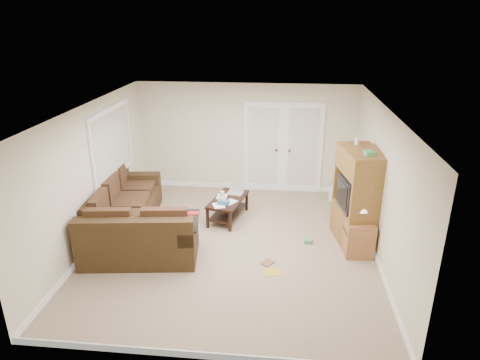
# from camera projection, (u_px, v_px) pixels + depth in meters

# --- Properties ---
(floor) EXTENTS (5.50, 5.50, 0.00)m
(floor) POSITION_uv_depth(u_px,v_px,m) (232.00, 245.00, 7.73)
(floor) COLOR gray
(floor) RESTS_ON ground
(ceiling) EXTENTS (5.00, 5.50, 0.02)m
(ceiling) POSITION_uv_depth(u_px,v_px,m) (231.00, 109.00, 6.83)
(ceiling) COLOR white
(ceiling) RESTS_ON wall_back
(wall_left) EXTENTS (0.02, 5.50, 2.50)m
(wall_left) POSITION_uv_depth(u_px,v_px,m) (91.00, 176.00, 7.52)
(wall_left) COLOR beige
(wall_left) RESTS_ON floor
(wall_right) EXTENTS (0.02, 5.50, 2.50)m
(wall_right) POSITION_uv_depth(u_px,v_px,m) (382.00, 187.00, 7.04)
(wall_right) COLOR beige
(wall_right) RESTS_ON floor
(wall_back) EXTENTS (5.00, 0.02, 2.50)m
(wall_back) POSITION_uv_depth(u_px,v_px,m) (246.00, 138.00, 9.83)
(wall_back) COLOR beige
(wall_back) RESTS_ON floor
(wall_front) EXTENTS (5.00, 0.02, 2.50)m
(wall_front) POSITION_uv_depth(u_px,v_px,m) (202.00, 271.00, 4.73)
(wall_front) COLOR beige
(wall_front) RESTS_ON floor
(baseboards) EXTENTS (5.00, 5.50, 0.10)m
(baseboards) POSITION_uv_depth(u_px,v_px,m) (232.00, 243.00, 7.72)
(baseboards) COLOR silver
(baseboards) RESTS_ON floor
(french_doors) EXTENTS (1.80, 0.05, 2.13)m
(french_doors) POSITION_uv_depth(u_px,v_px,m) (283.00, 148.00, 9.80)
(french_doors) COLOR silver
(french_doors) RESTS_ON floor
(window_left) EXTENTS (0.05, 1.92, 1.42)m
(window_left) POSITION_uv_depth(u_px,v_px,m) (113.00, 144.00, 8.33)
(window_left) COLOR silver
(window_left) RESTS_ON wall_left
(sectional_sofa) EXTENTS (2.30, 3.03, 0.91)m
(sectional_sofa) POSITION_uv_depth(u_px,v_px,m) (132.00, 221.00, 7.86)
(sectional_sofa) COLOR #3A2916
(sectional_sofa) RESTS_ON floor
(coffee_table) EXTENTS (0.78, 1.19, 0.74)m
(coffee_table) POSITION_uv_depth(u_px,v_px,m) (228.00, 207.00, 8.68)
(coffee_table) COLOR black
(coffee_table) RESTS_ON floor
(tv_armoire) EXTENTS (0.78, 1.18, 1.89)m
(tv_armoire) POSITION_uv_depth(u_px,v_px,m) (358.00, 197.00, 7.57)
(tv_armoire) COLOR brown
(tv_armoire) RESTS_ON floor
(side_cabinet) EXTENTS (0.51, 0.51, 1.00)m
(side_cabinet) POSITION_uv_depth(u_px,v_px,m) (359.00, 235.00, 7.35)
(side_cabinet) COLOR #996238
(side_cabinet) RESTS_ON floor
(space_heater) EXTENTS (0.14, 0.12, 0.30)m
(space_heater) POSITION_uv_depth(u_px,v_px,m) (332.00, 194.00, 9.54)
(space_heater) COLOR white
(space_heater) RESTS_ON floor
(floor_magazine) EXTENTS (0.31, 0.26, 0.01)m
(floor_magazine) POSITION_uv_depth(u_px,v_px,m) (273.00, 272.00, 6.93)
(floor_magazine) COLOR gold
(floor_magazine) RESTS_ON floor
(floor_greenbox) EXTENTS (0.14, 0.18, 0.07)m
(floor_greenbox) POSITION_uv_depth(u_px,v_px,m) (308.00, 240.00, 7.84)
(floor_greenbox) COLOR #439458
(floor_greenbox) RESTS_ON floor
(floor_book) EXTENTS (0.26, 0.27, 0.02)m
(floor_book) POSITION_uv_depth(u_px,v_px,m) (264.00, 261.00, 7.23)
(floor_book) COLOR brown
(floor_book) RESTS_ON floor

